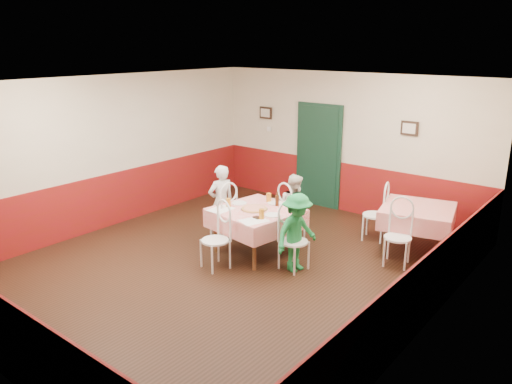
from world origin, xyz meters
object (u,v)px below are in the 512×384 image
Objects in this scene: pizza at (254,209)px; chair_far at (292,215)px; main_table at (256,231)px; diner_left at (221,202)px; chair_second_b at (398,238)px; glass_c at (269,198)px; diner_far at (294,207)px; second_table at (416,229)px; glass_a at (228,203)px; chair_second_a at (375,215)px; chair_right at (294,242)px; chair_near at (215,241)px; diner_right at (297,233)px; chair_left at (223,214)px; wallet at (257,217)px; glass_b at (262,214)px; beer_bottle at (277,199)px.

chair_far is at bearing 80.86° from pizza.
main_table is 0.92× the size of diner_left.
chair_second_b is 5.88× the size of glass_c.
diner_far reaches higher than glass_c.
glass_a is (-2.43, -1.95, 0.46)m from second_table.
main_table is at bearing -48.81° from chair_second_a.
chair_right is 5.88× the size of glass_c.
chair_second_a is 1.43m from diner_far.
chair_far is at bearing 95.71° from chair_near.
diner_right reaches higher than chair_second_b.
chair_left is 1.00× the size of chair_second_b.
main_table is 0.85m from chair_far.
chair_left is 1.00× the size of chair_second_a.
glass_a is 1.34m from diner_right.
chair_second_a is 8.18× the size of wallet.
second_table is at bearing -24.04° from chair_right.
glass_b is at bearing -36.67° from pizza.
chair_second_a is at bearing 73.46° from wallet.
glass_a is (-1.68, -1.95, 0.38)m from chair_second_a.
diner_left is at bearing 41.78° from diner_far.
chair_second_a is (-0.75, 0.00, 0.08)m from second_table.
chair_second_b is at bearing 27.25° from pizza.
glass_a reaches higher than second_table.
beer_bottle is at bearing 106.30° from glass_b.
pizza is at bearing -118.54° from main_table.
chair_left and chair_near have the same top height.
beer_bottle is 0.18× the size of diner_right.
beer_bottle is 0.91m from diner_right.
chair_second_b is at bearing 38.56° from glass_b.
glass_a is (-0.41, -0.16, 0.06)m from pizza.
chair_right is 5.78× the size of glass_b.
chair_far is 4.05× the size of beer_bottle.
diner_left is (-0.82, -0.30, -0.17)m from glass_c.
chair_left is at bearing -167.17° from beer_bottle.
glass_b is 0.85m from glass_c.
second_table is 2.22m from chair_right.
second_table is 0.75m from chair_second_b.
beer_bottle is at bearing 62.43° from chair_right.
chair_second_b is 5.78× the size of glass_b.
glass_b is (0.78, -0.12, 0.01)m from glass_a.
second_table is 5.04× the size of beer_bottle.
pizza is (-2.02, -1.04, 0.32)m from chair_second_b.
wallet is (-1.72, -1.34, 0.32)m from chair_second_b.
glass_a is (-2.43, -1.20, 0.38)m from chair_second_b.
glass_c is at bearing 123.37° from wallet.
diner_left is 1.09× the size of diner_right.
glass_c is (0.36, 0.62, 0.01)m from glass_a.
chair_far is 0.15m from diner_far.
wallet is (0.41, 0.52, 0.32)m from chair_near.
wallet is at bearing -11.07° from glass_a.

